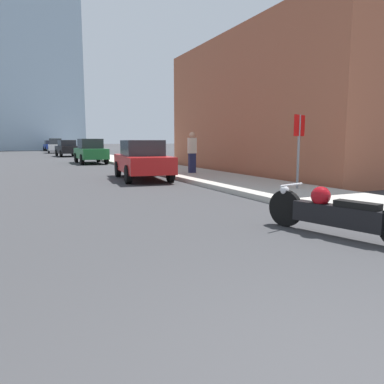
# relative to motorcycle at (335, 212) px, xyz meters

# --- Properties ---
(sidewalk) EXTENTS (2.86, 240.00, 0.15)m
(sidewalk) POSITION_rel_motorcycle_xyz_m (2.40, 36.76, -0.32)
(sidewalk) COLOR #B2ADA3
(sidewalk) RESTS_ON ground_plane
(brick_storefront) EXTENTS (8.01, 13.22, 6.33)m
(brick_storefront) POSITION_rel_motorcycle_xyz_m (8.03, 10.26, 2.77)
(brick_storefront) COLOR #9E563D
(brick_storefront) RESTS_ON ground_plane
(motorcycle) EXTENTS (0.94, 2.54, 0.79)m
(motorcycle) POSITION_rel_motorcycle_xyz_m (0.00, 0.00, 0.00)
(motorcycle) COLOR black
(motorcycle) RESTS_ON ground_plane
(parked_car_red) EXTENTS (2.12, 4.56, 1.56)m
(parked_car_red) POSITION_rel_motorcycle_xyz_m (-0.12, 10.01, 0.40)
(parked_car_red) COLOR red
(parked_car_red) RESTS_ON ground_plane
(parked_car_green) EXTENTS (1.76, 4.54, 1.67)m
(parked_car_green) POSITION_rel_motorcycle_xyz_m (-0.14, 21.92, 0.45)
(parked_car_green) COLOR #1E6B33
(parked_car_green) RESTS_ON ground_plane
(parked_car_black) EXTENTS (1.99, 4.42, 1.62)m
(parked_car_black) POSITION_rel_motorcycle_xyz_m (-0.30, 34.51, 0.43)
(parked_car_black) COLOR black
(parked_car_black) RESTS_ON ground_plane
(parked_car_white) EXTENTS (2.08, 4.63, 1.84)m
(parked_car_white) POSITION_rel_motorcycle_xyz_m (-0.39, 46.36, 0.52)
(parked_car_white) COLOR silver
(parked_car_white) RESTS_ON ground_plane
(parked_car_blue) EXTENTS (1.97, 4.05, 1.61)m
(parked_car_blue) POSITION_rel_motorcycle_xyz_m (-0.24, 57.35, 0.43)
(parked_car_blue) COLOR #1E3899
(parked_car_blue) RESTS_ON ground_plane
(stop_sign) EXTENTS (0.57, 0.26, 2.11)m
(stop_sign) POSITION_rel_motorcycle_xyz_m (2.77, 4.17, 1.20)
(stop_sign) COLOR slate
(stop_sign) RESTS_ON sidewalk
(pedestrian) EXTENTS (0.36, 0.25, 1.76)m
(pedestrian) POSITION_rel_motorcycle_xyz_m (2.25, 10.39, 0.67)
(pedestrian) COLOR #1E2347
(pedestrian) RESTS_ON sidewalk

